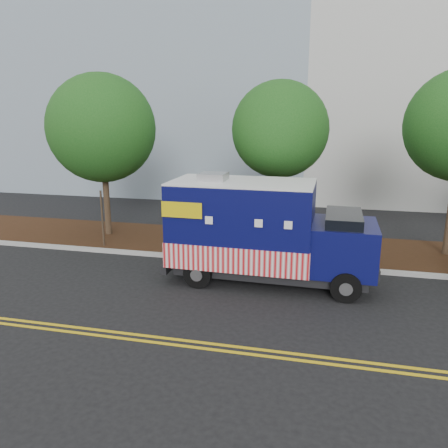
# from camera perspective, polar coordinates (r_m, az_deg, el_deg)

# --- Properties ---
(ground) EXTENTS (120.00, 120.00, 0.00)m
(ground) POSITION_cam_1_polar(r_m,az_deg,el_deg) (14.91, -0.30, -6.74)
(ground) COLOR black
(ground) RESTS_ON ground
(curb) EXTENTS (120.00, 0.18, 0.15)m
(curb) POSITION_cam_1_polar(r_m,az_deg,el_deg) (16.17, 0.86, -4.75)
(curb) COLOR #9E9E99
(curb) RESTS_ON ground
(mulch_strip) EXTENTS (120.00, 4.00, 0.15)m
(mulch_strip) POSITION_cam_1_polar(r_m,az_deg,el_deg) (18.12, 2.28, -2.63)
(mulch_strip) COLOR black
(mulch_strip) RESTS_ON ground
(centerline_near) EXTENTS (120.00, 0.10, 0.01)m
(centerline_near) POSITION_cam_1_polar(r_m,az_deg,el_deg) (11.03, -5.87, -14.82)
(centerline_near) COLOR gold
(centerline_near) RESTS_ON ground
(centerline_far) EXTENTS (120.00, 0.10, 0.01)m
(centerline_far) POSITION_cam_1_polar(r_m,az_deg,el_deg) (10.83, -6.32, -15.43)
(centerline_far) COLOR gold
(centerline_far) RESTS_ON ground
(tree_a) EXTENTS (4.50, 4.50, 6.98)m
(tree_a) POSITION_cam_1_polar(r_m,az_deg,el_deg) (19.33, -15.67, 11.93)
(tree_a) COLOR #38281C
(tree_a) RESTS_ON ground
(tree_b) EXTENTS (3.71, 3.71, 6.59)m
(tree_b) POSITION_cam_1_polar(r_m,az_deg,el_deg) (17.23, 7.33, 12.11)
(tree_b) COLOR #38281C
(tree_b) RESTS_ON ground
(sign_post) EXTENTS (0.06, 0.06, 2.40)m
(sign_post) POSITION_cam_1_polar(r_m,az_deg,el_deg) (18.05, -15.59, 0.48)
(sign_post) COLOR #473828
(sign_post) RESTS_ON ground
(food_truck) EXTENTS (6.68, 2.64, 3.49)m
(food_truck) POSITION_cam_1_polar(r_m,az_deg,el_deg) (14.11, 4.70, -1.26)
(food_truck) COLOR black
(food_truck) RESTS_ON ground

